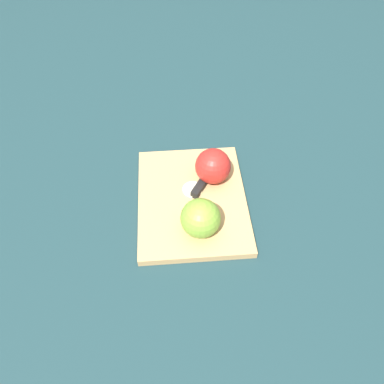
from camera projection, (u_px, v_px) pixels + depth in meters
ground_plane at (192, 202)px, 0.89m from camera, size 4.00×4.00×0.00m
cutting_board at (192, 200)px, 0.88m from camera, size 0.35×0.29×0.02m
apple_half_left at (201, 218)px, 0.78m from camera, size 0.09×0.09×0.09m
apple_half_right at (213, 166)px, 0.88m from camera, size 0.08×0.08×0.08m
knife at (202, 184)px, 0.89m from camera, size 0.15×0.08×0.02m
apple_slice at (194, 189)px, 0.89m from camera, size 0.05×0.05×0.00m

